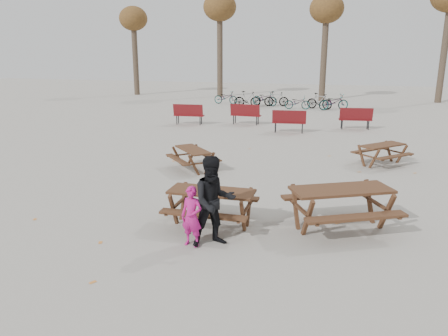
% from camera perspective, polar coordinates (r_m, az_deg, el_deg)
% --- Properties ---
extents(ground, '(80.00, 80.00, 0.00)m').
position_cam_1_polar(ground, '(9.46, -1.60, -7.40)').
color(ground, gray).
rests_on(ground, ground).
extents(main_picnic_table, '(1.80, 1.45, 0.78)m').
position_cam_1_polar(main_picnic_table, '(9.25, -1.63, -4.05)').
color(main_picnic_table, '#381F14').
rests_on(main_picnic_table, ground).
extents(food_tray, '(0.18, 0.11, 0.03)m').
position_cam_1_polar(food_tray, '(9.01, -1.96, -3.20)').
color(food_tray, white).
rests_on(food_tray, main_picnic_table).
extents(bread_roll, '(0.14, 0.06, 0.05)m').
position_cam_1_polar(bread_roll, '(9.00, -1.97, -2.94)').
color(bread_roll, tan).
rests_on(bread_roll, food_tray).
extents(soda_bottle, '(0.07, 0.07, 0.17)m').
position_cam_1_polar(soda_bottle, '(9.05, -1.71, -2.74)').
color(soda_bottle, silver).
rests_on(soda_bottle, main_picnic_table).
extents(child, '(0.47, 0.35, 1.18)m').
position_cam_1_polar(child, '(8.31, -4.24, -6.34)').
color(child, '#BE1778').
rests_on(child, ground).
extents(adult, '(1.08, 1.02, 1.75)m').
position_cam_1_polar(adult, '(8.22, -1.33, -4.41)').
color(adult, black).
rests_on(adult, ground).
extents(picnic_table_east, '(2.58, 2.40, 0.88)m').
position_cam_1_polar(picnic_table_east, '(9.42, 14.94, -5.14)').
color(picnic_table_east, '#381F14').
rests_on(picnic_table_east, ground).
extents(picnic_table_north, '(1.95, 1.97, 0.66)m').
position_cam_1_polar(picnic_table_north, '(13.61, -4.06, 1.14)').
color(picnic_table_north, '#381F14').
rests_on(picnic_table_north, ground).
extents(picnic_table_far, '(1.99, 1.99, 0.67)m').
position_cam_1_polar(picnic_table_far, '(15.07, 19.92, 1.66)').
color(picnic_table_far, '#381F14').
rests_on(picnic_table_far, ground).
extents(park_bench_row, '(9.59, 2.31, 1.03)m').
position_cam_1_polar(park_bench_row, '(21.15, 5.77, 6.68)').
color(park_bench_row, maroon).
rests_on(park_bench_row, ground).
extents(bicycle_row, '(9.09, 2.34, 1.03)m').
position_cam_1_polar(bicycle_row, '(28.79, 7.43, 8.82)').
color(bicycle_row, black).
rests_on(bicycle_row, ground).
extents(tree_row, '(32.17, 3.52, 8.26)m').
position_cam_1_polar(tree_row, '(33.64, 13.12, 19.23)').
color(tree_row, '#382B21').
rests_on(tree_row, ground).
extents(fallen_leaves, '(11.00, 11.00, 0.01)m').
position_cam_1_polar(fallen_leaves, '(11.62, 4.33, -3.03)').
color(fallen_leaves, orange).
rests_on(fallen_leaves, ground).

